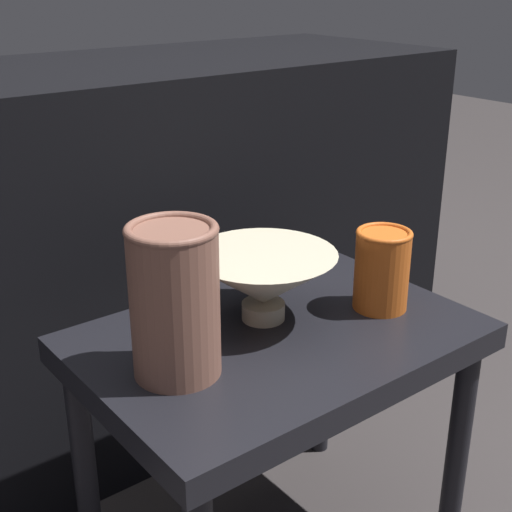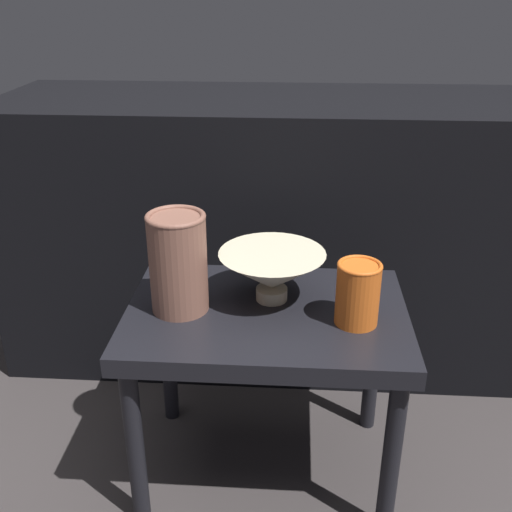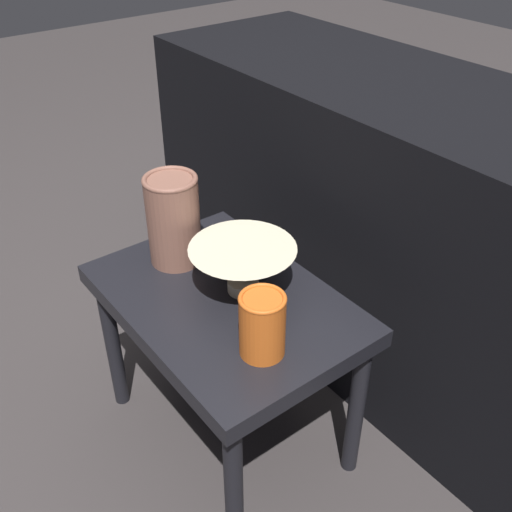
% 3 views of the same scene
% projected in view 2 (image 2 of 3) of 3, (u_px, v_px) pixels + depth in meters
% --- Properties ---
extents(ground_plane, '(8.00, 8.00, 0.00)m').
position_uv_depth(ground_plane, '(265.00, 466.00, 1.40)').
color(ground_plane, '#383333').
extents(table, '(0.57, 0.39, 0.42)m').
position_uv_depth(table, '(266.00, 333.00, 1.24)').
color(table, black).
rests_on(table, ground_plane).
extents(couch_backdrop, '(1.50, 0.50, 0.75)m').
position_uv_depth(couch_backdrop, '(276.00, 229.00, 1.73)').
color(couch_backdrop, black).
rests_on(couch_backdrop, ground_plane).
extents(bowl, '(0.22, 0.22, 0.11)m').
position_uv_depth(bowl, '(272.00, 271.00, 1.23)').
color(bowl, beige).
rests_on(bowl, table).
extents(vase_textured_left, '(0.12, 0.12, 0.21)m').
position_uv_depth(vase_textured_left, '(178.00, 262.00, 1.18)').
color(vase_textured_left, brown).
rests_on(vase_textured_left, table).
extents(vase_colorful_right, '(0.09, 0.09, 0.13)m').
position_uv_depth(vase_colorful_right, '(358.00, 293.00, 1.15)').
color(vase_colorful_right, orange).
rests_on(vase_colorful_right, table).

